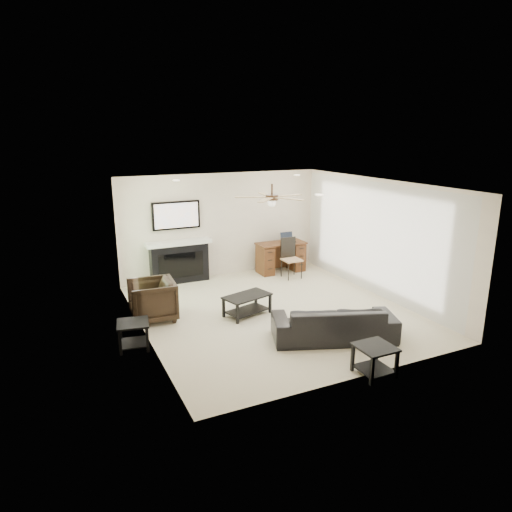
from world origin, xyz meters
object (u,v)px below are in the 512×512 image
object	(u,v)px
sofa	(334,322)
coffee_table	(247,305)
fireplace_unit	(179,243)
desk	(281,257)
armchair	(152,300)

from	to	relation	value
sofa	coffee_table	size ratio (longest dim) A/B	2.30
fireplace_unit	desk	bearing A→B (deg)	-5.93
fireplace_unit	sofa	bearing A→B (deg)	-69.81
sofa	armchair	world-z (taller)	armchair
armchair	coffee_table	size ratio (longest dim) A/B	0.94
sofa	fireplace_unit	size ratio (longest dim) A/B	1.08
sofa	coffee_table	distance (m)	1.84
coffee_table	armchair	bearing A→B (deg)	146.03
coffee_table	fireplace_unit	world-z (taller)	fireplace_unit
armchair	desk	size ratio (longest dim) A/B	0.69
sofa	coffee_table	world-z (taller)	sofa
desk	armchair	bearing A→B (deg)	-155.05
coffee_table	fireplace_unit	size ratio (longest dim) A/B	0.47
sofa	armchair	distance (m)	3.37
coffee_table	desk	distance (m)	2.97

